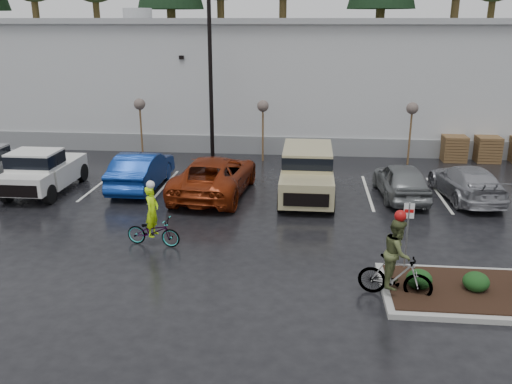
# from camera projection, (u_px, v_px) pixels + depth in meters

# --- Properties ---
(ground) EXTENTS (120.00, 120.00, 0.00)m
(ground) POSITION_uv_depth(u_px,v_px,m) (275.00, 270.00, 16.17)
(ground) COLOR black
(ground) RESTS_ON ground
(warehouse) EXTENTS (60.50, 15.50, 7.20)m
(warehouse) POSITION_uv_depth(u_px,v_px,m) (297.00, 74.00, 35.89)
(warehouse) COLOR #B2B5B7
(warehouse) RESTS_ON ground
(wooded_ridge) EXTENTS (80.00, 25.00, 6.00)m
(wooded_ridge) POSITION_uv_depth(u_px,v_px,m) (303.00, 60.00, 57.89)
(wooded_ridge) COLOR #1F3A18
(wooded_ridge) RESTS_ON ground
(lamppost) EXTENTS (0.50, 1.00, 9.22)m
(lamppost) POSITION_uv_depth(u_px,v_px,m) (210.00, 51.00, 26.18)
(lamppost) COLOR black
(lamppost) RESTS_ON ground
(sapling_west) EXTENTS (0.60, 0.60, 3.20)m
(sapling_west) POSITION_uv_depth(u_px,v_px,m) (140.00, 107.00, 28.41)
(sapling_west) COLOR #4D351F
(sapling_west) RESTS_ON ground
(sapling_mid) EXTENTS (0.60, 0.60, 3.20)m
(sapling_mid) POSITION_uv_depth(u_px,v_px,m) (263.00, 109.00, 27.80)
(sapling_mid) COLOR #4D351F
(sapling_mid) RESTS_ON ground
(sapling_east) EXTENTS (0.60, 0.60, 3.20)m
(sapling_east) POSITION_uv_depth(u_px,v_px,m) (412.00, 112.00, 27.09)
(sapling_east) COLOR #4D351F
(sapling_east) RESTS_ON ground
(pallet_stack_a) EXTENTS (1.20, 1.20, 1.35)m
(pallet_stack_a) POSITION_uv_depth(u_px,v_px,m) (454.00, 148.00, 28.43)
(pallet_stack_a) COLOR #4D351F
(pallet_stack_a) RESTS_ON ground
(pallet_stack_b) EXTENTS (1.20, 1.20, 1.35)m
(pallet_stack_b) POSITION_uv_depth(u_px,v_px,m) (487.00, 149.00, 28.27)
(pallet_stack_b) COLOR #4D351F
(pallet_stack_b) RESTS_ON ground
(shrub_a) EXTENTS (0.70, 0.70, 0.52)m
(shrub_a) POSITION_uv_depth(u_px,v_px,m) (419.00, 279.00, 14.72)
(shrub_a) COLOR black
(shrub_a) RESTS_ON curb_island
(shrub_b) EXTENTS (0.70, 0.70, 0.52)m
(shrub_b) POSITION_uv_depth(u_px,v_px,m) (476.00, 282.00, 14.58)
(shrub_b) COLOR black
(shrub_b) RESTS_ON curb_island
(fire_lane_sign) EXTENTS (0.30, 0.05, 2.20)m
(fire_lane_sign) POSITION_uv_depth(u_px,v_px,m) (407.00, 229.00, 15.57)
(fire_lane_sign) COLOR gray
(fire_lane_sign) RESTS_ON ground
(pickup_white) EXTENTS (2.10, 5.20, 1.96)m
(pickup_white) POSITION_uv_depth(u_px,v_px,m) (47.00, 168.00, 23.48)
(pickup_white) COLOR silver
(pickup_white) RESTS_ON ground
(car_blue) EXTENTS (1.76, 4.94, 1.62)m
(car_blue) POSITION_uv_depth(u_px,v_px,m) (142.00, 170.00, 23.87)
(car_blue) COLOR navy
(car_blue) RESTS_ON ground
(car_red) EXTENTS (3.24, 6.18, 1.66)m
(car_red) POSITION_uv_depth(u_px,v_px,m) (215.00, 176.00, 22.93)
(car_red) COLOR maroon
(car_red) RESTS_ON ground
(suv_tan) EXTENTS (2.20, 5.10, 2.06)m
(suv_tan) POSITION_uv_depth(u_px,v_px,m) (307.00, 174.00, 22.39)
(suv_tan) COLOR tan
(suv_tan) RESTS_ON ground
(car_grey) EXTENTS (2.07, 4.49, 1.49)m
(car_grey) POSITION_uv_depth(u_px,v_px,m) (401.00, 180.00, 22.55)
(car_grey) COLOR slate
(car_grey) RESTS_ON ground
(car_far_silver) EXTENTS (2.49, 5.02, 1.40)m
(car_far_silver) POSITION_uv_depth(u_px,v_px,m) (466.00, 182.00, 22.43)
(car_far_silver) COLOR #9A9BA1
(car_far_silver) RESTS_ON ground
(cyclist_hivis) EXTENTS (1.91, 0.89, 2.23)m
(cyclist_hivis) POSITION_uv_depth(u_px,v_px,m) (153.00, 225.00, 17.77)
(cyclist_hivis) COLOR #3F3F44
(cyclist_hivis) RESTS_ON ground
(cyclist_olive) EXTENTS (1.98, 1.02, 2.48)m
(cyclist_olive) POSITION_uv_depth(u_px,v_px,m) (396.00, 266.00, 14.38)
(cyclist_olive) COLOR #3F3F44
(cyclist_olive) RESTS_ON ground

